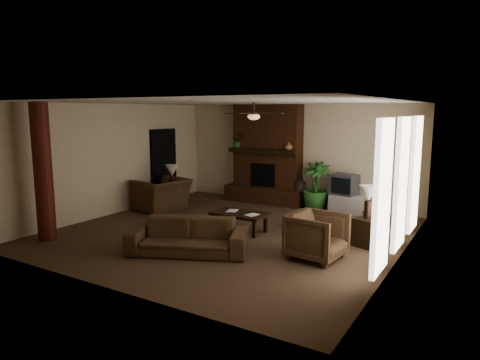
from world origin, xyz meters
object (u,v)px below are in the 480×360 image
Objects in this scene: coffee_table at (240,215)px; ottoman at (307,221)px; armchair_right at (317,234)px; floor_vase at (300,191)px; lamp_right at (369,196)px; lamp_left at (172,172)px; side_table_left at (174,199)px; log_column at (43,172)px; side_table_right at (369,232)px; sofa at (188,231)px; tv_stand at (345,204)px; armchair_left at (162,189)px; floor_plant at (316,197)px.

coffee_table is 2.00× the size of ottoman.
armchair_right is 4.25m from floor_vase.
coffee_table is 1.85× the size of lamp_right.
lamp_left is (-2.71, 0.97, 0.63)m from coffee_table.
armchair_right is 5.09m from side_table_left.
log_column is 3.64× the size of floor_vase.
side_table_right is (2.70, 0.43, -0.10)m from coffee_table.
lamp_left is (-2.62, 2.71, 0.57)m from sofa.
floor_vase reaches higher than coffee_table.
armchair_right is (5.19, 1.74, -0.94)m from log_column.
ottoman is 1.09× the size of side_table_left.
log_column is 1.28× the size of sofa.
lamp_right is (1.44, -0.44, 0.80)m from ottoman.
lamp_left reaches higher than coffee_table.
log_column is 4.31× the size of lamp_right.
sofa is 4.86m from tv_stand.
ottoman is at bearing 38.41° from log_column.
side_table_right is (2.78, 2.17, -0.15)m from sofa.
floor_vase is at bearing 59.65° from log_column.
lamp_left is (-4.79, 1.77, 0.54)m from armchair_right.
lamp_left is 1.18× the size of side_table_right.
armchair_left is 1.38× the size of armchair_right.
armchair_right is at bearing -21.00° from coffee_table.
sofa is 3.99× the size of side_table_right.
ottoman is 2.02m from tv_stand.
tv_stand is (1.51, 4.61, -0.18)m from sofa.
floor_plant reaches higher than tv_stand.
armchair_left is at bearing -177.79° from ottoman.
floor_vase is at bearing 136.77° from armchair_left.
coffee_table is (2.87, -0.72, -0.18)m from armchair_left.
coffee_table reaches higher than ottoman.
floor_vase reaches higher than tv_stand.
floor_plant is (0.66, 2.80, -0.01)m from coffee_table.
armchair_right reaches higher than side_table_right.
sofa is at bearing -45.95° from lamp_left.
armchair_left is (-2.78, 2.46, 0.13)m from sofa.
armchair_left is 1.50× the size of tv_stand.
log_column is 6.46m from floor_vase.
floor_plant is at bearing 129.94° from lamp_right.
ottoman is 0.78× the size of floor_vase.
sofa is 2.85× the size of floor_vase.
armchair_right is 1.42× the size of lamp_right.
armchair_left is 4.82m from tv_stand.
log_column reaches higher than tv_stand.
side_table_left is (-3.88, 0.12, 0.08)m from ottoman.
lamp_left reaches higher than side_table_left.
ottoman is (4.31, 3.42, -1.20)m from log_column.
lamp_right is (2.64, 0.44, 0.63)m from coffee_table.
armchair_right is 1.68× the size of side_table_left.
coffee_table is at bearing 74.67° from armchair_right.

